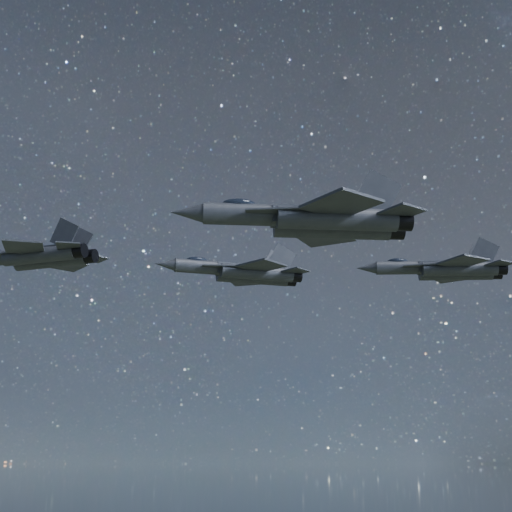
{
  "coord_description": "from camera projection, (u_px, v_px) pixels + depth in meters",
  "views": [
    {
      "loc": [
        -5.05,
        -68.19,
        129.68
      ],
      "look_at": [
        0.82,
        -0.95,
        149.41
      ],
      "focal_mm": 50.0,
      "sensor_mm": 36.0,
      "label": 1
    }
  ],
  "objects": [
    {
      "name": "jet_lead",
      "position": [
        35.0,
        257.0,
        64.07
      ],
      "size": [
        15.01,
        9.85,
        3.86
      ],
      "rotation": [
        0.0,
        0.0,
        -0.42
      ],
      "color": "#31353D"
    },
    {
      "name": "jet_left",
      "position": [
        243.0,
        272.0,
        82.69
      ],
      "size": [
        18.0,
        12.38,
        4.52
      ],
      "rotation": [
        0.0,
        0.0,
        0.19
      ],
      "color": "#31353D"
    },
    {
      "name": "jet_right",
      "position": [
        315.0,
        219.0,
        56.95
      ],
      "size": [
        19.71,
        14.09,
        5.04
      ],
      "rotation": [
        0.0,
        0.0,
        -0.0
      ],
      "color": "#31353D"
    },
    {
      "name": "jet_slot",
      "position": [
        445.0,
        269.0,
        77.51
      ],
      "size": [
        16.74,
        11.67,
        4.21
      ],
      "rotation": [
        0.0,
        0.0,
        -0.13
      ],
      "color": "#31353D"
    }
  ]
}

